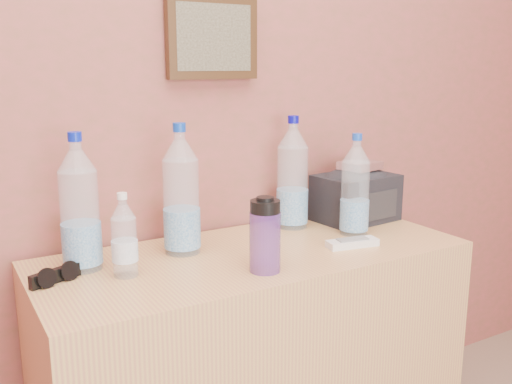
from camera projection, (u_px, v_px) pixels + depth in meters
picture_frame at (213, 38)px, 1.75m from camera, size 0.30×0.03×0.25m
dresser at (255, 373)px, 1.75m from camera, size 1.26×0.52×0.78m
pet_large_a at (80, 210)px, 1.49m from camera, size 0.10×0.10×0.37m
pet_large_b at (181, 196)px, 1.63m from camera, size 0.10×0.10×0.38m
pet_large_c at (292, 179)px, 1.89m from camera, size 0.10×0.10×0.37m
pet_large_d at (355, 190)px, 1.81m from camera, size 0.09×0.09×0.33m
pet_small at (124, 240)px, 1.46m from camera, size 0.06×0.06×0.22m
nalgene_bottle at (265, 235)px, 1.49m from camera, size 0.08×0.08×0.20m
sunglasses at (55, 276)px, 1.43m from camera, size 0.15×0.10×0.04m
ac_remote at (352, 243)px, 1.71m from camera, size 0.16×0.08×0.02m
toiletry_bag at (356, 195)px, 1.99m from camera, size 0.29×0.22×0.18m
foil_packet at (360, 165)px, 1.96m from camera, size 0.15×0.13×0.03m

